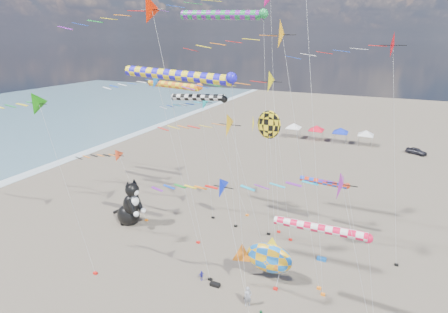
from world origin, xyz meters
TOP-DOWN VIEW (x-y plane):
  - delta_kite_0 at (-17.48, 15.27)m, footprint 9.53×1.66m
  - delta_kite_1 at (-10.12, 13.54)m, footprint 10.91×1.96m
  - delta_kite_2 at (-7.47, 21.51)m, footprint 10.54×1.92m
  - delta_kite_4 at (-16.73, 4.89)m, footprint 12.85×2.27m
  - delta_kite_5 at (-1.48, 12.03)m, footprint 11.67×2.28m
  - delta_kite_6 at (10.10, 4.72)m, footprint 8.35×1.91m
  - delta_kite_7 at (-0.07, 18.23)m, footprint 12.41×2.29m
  - delta_kite_8 at (1.85, 3.97)m, footprint 7.76×1.65m
  - delta_kite_10 at (-5.19, 8.57)m, footprint 12.20×2.31m
  - delta_kite_11 at (10.75, 18.06)m, footprint 11.59×2.37m
  - delta_kite_12 at (3.54, 11.51)m, footprint 12.11×2.36m
  - windsock_0 at (-2.58, 7.64)m, footprint 10.52×0.82m
  - windsock_1 at (6.78, 21.78)m, footprint 6.80×0.63m
  - windsock_2 at (8.65, 7.68)m, footprint 8.28×0.68m
  - windsock_3 at (-3.84, 18.35)m, footprint 10.34×0.92m
  - windsock_4 at (-10.40, 19.17)m, footprint 8.47×0.79m
  - windsock_5 at (-6.84, 18.45)m, footprint 8.03×0.76m
  - angelfish_kite at (1.90, 14.75)m, footprint 3.74×3.02m
  - cat_inflatable at (-14.24, 13.93)m, footprint 4.60×2.84m
  - fish_inflatable at (3.78, 10.84)m, footprint 5.74×2.77m
  - person_adult at (3.29, 7.01)m, footprint 0.79×0.74m
  - child_blue at (-1.71, 8.28)m, footprint 0.53×0.61m
  - kite_bag_2 at (7.79, 15.94)m, footprint 0.90×0.44m
  - kite_bag_3 at (-0.23, 8.07)m, footprint 0.90×0.44m
  - tent_row at (1.50, 60.00)m, footprint 19.20×4.20m
  - parked_car at (18.41, 58.00)m, footprint 4.01×3.11m

SIDE VIEW (x-z plane):
  - kite_bag_2 at x=7.79m, z-range 0.00..0.30m
  - kite_bag_3 at x=-0.23m, z-range 0.00..0.30m
  - child_blue at x=-1.71m, z-range 0.00..0.99m
  - parked_car at x=18.41m, z-range 0.00..1.27m
  - person_adult at x=3.29m, z-range 0.00..1.81m
  - fish_inflatable at x=3.78m, z-range 0.10..4.63m
  - cat_inflatable at x=-14.24m, z-range 0.00..5.81m
  - tent_row at x=1.50m, z-range 1.25..5.05m
  - windsock_1 at x=6.78m, z-range 2.79..9.11m
  - delta_kite_0 at x=-17.48m, z-range 3.34..12.50m
  - windsock_2 at x=8.65m, z-range 3.86..12.37m
  - delta_kite_8 at x=1.85m, z-range 4.91..17.17m
  - delta_kite_6 at x=10.10m, z-range 5.83..20.06m
  - angelfish_kite at x=1.90m, z-range 6.02..20.93m
  - delta_kite_2 at x=-7.47m, z-range 6.23..21.30m
  - delta_kite_5 at x=-1.48m, z-range 6.18..21.39m
  - windsock_5 at x=-6.84m, z-range 7.19..22.51m
  - delta_kite_4 at x=-16.73m, z-range 6.94..23.70m
  - windsock_4 at x=-10.40m, z-range 7.72..24.11m
  - delta_kite_1 at x=-10.12m, z-range 7.74..25.87m
  - delta_kite_7 at x=-0.07m, z-range 7.70..26.05m
  - windsock_0 at x=-2.58m, z-range 8.93..27.76m
  - delta_kite_11 at x=10.75m, z-range 9.40..31.15m
  - delta_kite_12 at x=3.54m, z-range 9.81..32.36m
  - delta_kite_10 at x=-5.19m, z-range 10.66..34.95m
  - windsock_3 at x=-3.84m, z-range 11.31..35.02m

